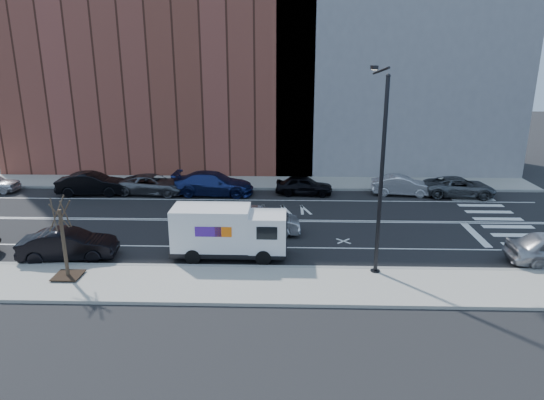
{
  "coord_description": "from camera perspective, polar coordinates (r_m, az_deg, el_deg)",
  "views": [
    {
      "loc": [
        2.81,
        -28.09,
        9.83
      ],
      "look_at": [
        2.0,
        -0.25,
        1.4
      ],
      "focal_mm": 32.0,
      "sensor_mm": 36.0,
      "label": 1
    }
  ],
  "objects": [
    {
      "name": "street_tree",
      "position": [
        23.54,
        -23.2,
        -5.45
      ],
      "size": [
        1.2,
        1.2,
        3.75
      ],
      "color": "black",
      "rests_on": "ground"
    },
    {
      "name": "road_markings",
      "position": [
        29.89,
        -3.82,
        -2.39
      ],
      "size": [
        40.0,
        8.6,
        0.01
      ],
      "primitive_type": null,
      "color": "white",
      "rests_on": "ground"
    },
    {
      "name": "curb_far",
      "position": [
        36.52,
        -2.8,
        1.35
      ],
      "size": [
        44.0,
        0.25,
        0.17
      ],
      "primitive_type": "cube",
      "color": "gray",
      "rests_on": "ground"
    },
    {
      "name": "streetlight",
      "position": [
        22.1,
        12.59,
        4.02
      ],
      "size": [
        0.44,
        4.02,
        9.34
      ],
      "color": "black",
      "rests_on": "ground"
    },
    {
      "name": "far_parked_d",
      "position": [
        35.27,
        -6.88,
        1.94
      ],
      "size": [
        5.85,
        2.6,
        1.67
      ],
      "primitive_type": "imported",
      "rotation": [
        0.0,
        0.0,
        1.53
      ],
      "color": "navy",
      "rests_on": "ground"
    },
    {
      "name": "driving_sedan",
      "position": [
        27.37,
        -1.45,
        -2.55
      ],
      "size": [
        4.57,
        1.73,
        1.49
      ],
      "primitive_type": "imported",
      "rotation": [
        0.0,
        0.0,
        1.6
      ],
      "color": "#B3B4B9",
      "rests_on": "ground"
    },
    {
      "name": "far_parked_g",
      "position": [
        37.17,
        21.18,
        1.45
      ],
      "size": [
        5.09,
        2.57,
        1.38
      ],
      "primitive_type": "imported",
      "rotation": [
        0.0,
        0.0,
        1.51
      ],
      "color": "#494C50",
      "rests_on": "ground"
    },
    {
      "name": "curb_near",
      "position": [
        23.4,
        -5.43,
        -7.85
      ],
      "size": [
        44.0,
        0.25,
        0.17
      ],
      "primitive_type": "cube",
      "color": "gray",
      "rests_on": "ground"
    },
    {
      "name": "crosswalk",
      "position": [
        32.55,
        25.51,
        -2.43
      ],
      "size": [
        3.0,
        14.0,
        0.01
      ],
      "primitive_type": null,
      "color": "white",
      "rests_on": "ground"
    },
    {
      "name": "ground",
      "position": [
        29.89,
        -3.82,
        -2.4
      ],
      "size": [
        120.0,
        120.0,
        0.0
      ],
      "primitive_type": "plane",
      "color": "black",
      "rests_on": "ground"
    },
    {
      "name": "sidewalk_far",
      "position": [
        38.26,
        -2.6,
        2.05
      ],
      "size": [
        44.0,
        3.6,
        0.15
      ],
      "primitive_type": "cube",
      "color": "gray",
      "rests_on": "ground"
    },
    {
      "name": "far_parked_e",
      "position": [
        35.12,
        3.8,
        1.73
      ],
      "size": [
        4.19,
        1.91,
        1.39
      ],
      "primitive_type": "imported",
      "rotation": [
        0.0,
        0.0,
        1.5
      ],
      "color": "black",
      "rests_on": "ground"
    },
    {
      "name": "near_parked_rear_a",
      "position": [
        26.11,
        -22.84,
        -4.87
      ],
      "size": [
        4.8,
        2.21,
        1.52
      ],
      "primitive_type": "imported",
      "rotation": [
        0.0,
        0.0,
        1.7
      ],
      "color": "black",
      "rests_on": "ground"
    },
    {
      "name": "far_parked_c",
      "position": [
        36.33,
        -13.81,
        1.8
      ],
      "size": [
        5.29,
        2.86,
        1.41
      ],
      "primitive_type": "imported",
      "rotation": [
        0.0,
        0.0,
        1.47
      ],
      "color": "#55575D",
      "rests_on": "ground"
    },
    {
      "name": "far_parked_b",
      "position": [
        37.39,
        -20.4,
        1.8
      ],
      "size": [
        5.0,
        2.05,
        1.61
      ],
      "primitive_type": "imported",
      "rotation": [
        0.0,
        0.0,
        1.64
      ],
      "color": "black",
      "rests_on": "ground"
    },
    {
      "name": "bldg_brick",
      "position": [
        45.02,
        -12.86,
        17.94
      ],
      "size": [
        26.0,
        10.0,
        22.0
      ],
      "primitive_type": "cube",
      "color": "brown",
      "rests_on": "ground"
    },
    {
      "name": "fedex_van",
      "position": [
        24.19,
        -5.17,
        -3.69
      ],
      "size": [
        5.75,
        2.09,
        2.62
      ],
      "rotation": [
        0.0,
        0.0,
        -0.01
      ],
      "color": "black",
      "rests_on": "ground"
    },
    {
      "name": "bldg_concrete",
      "position": [
        44.76,
        14.44,
        20.41
      ],
      "size": [
        20.0,
        10.0,
        26.0
      ],
      "primitive_type": "cube",
      "color": "slate",
      "rests_on": "ground"
    },
    {
      "name": "sidewalk_near",
      "position": [
        21.8,
        -6.0,
        -9.85
      ],
      "size": [
        44.0,
        3.6,
        0.15
      ],
      "primitive_type": "cube",
      "color": "gray",
      "rests_on": "ground"
    },
    {
      "name": "far_parked_f",
      "position": [
        36.21,
        15.02,
        1.66
      ],
      "size": [
        4.42,
        1.94,
        1.41
      ],
      "primitive_type": "imported",
      "rotation": [
        0.0,
        0.0,
        1.47
      ],
      "color": "silver",
      "rests_on": "ground"
    }
  ]
}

